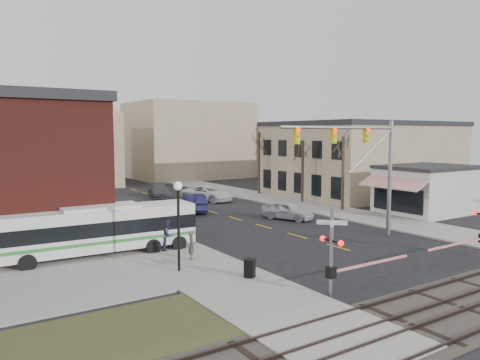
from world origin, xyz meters
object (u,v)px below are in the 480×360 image
traffic_signal_mast (363,155)px  rr_crossing_west (338,251)px  car_d (160,191)px  transit_bus (101,229)px  car_c (208,193)px  trash_bin (250,268)px  rr_crossing_east (479,224)px  car_b (193,203)px  pedestrian_near (192,246)px  street_lamp (178,208)px  car_a (288,211)px  pedestrian_far (167,235)px

traffic_signal_mast → rr_crossing_west: bearing=-142.7°
car_d → traffic_signal_mast: bearing=-69.0°
transit_bus → car_c: 22.88m
car_c → trash_bin: bearing=-136.1°
traffic_signal_mast → rr_crossing_east: (2.02, -6.93, -3.76)m
car_c → car_b: bearing=-151.5°
car_c → pedestrian_near: (-12.28, -20.10, 0.09)m
street_lamp → trash_bin: 4.69m
car_c → transit_bus: bearing=-156.1°
car_b → trash_bin: bearing=88.0°
traffic_signal_mast → pedestrian_near: traffic_signal_mast is taller
transit_bus → trash_bin: bearing=-60.3°
car_a → pedestrian_near: 14.47m
trash_bin → car_a: car_a is taller
transit_bus → car_a: size_ratio=2.53×
street_lamp → car_d: bearing=68.5°
pedestrian_near → pedestrian_far: bearing=27.7°
car_b → car_a: bearing=139.2°
transit_bus → traffic_signal_mast: bearing=-18.5°
pedestrian_far → rr_crossing_east: bearing=-87.5°
trash_bin → pedestrian_far: size_ratio=0.47×
traffic_signal_mast → rr_crossing_west: (-9.19, -7.00, -3.76)m
car_b → car_d: bearing=-78.8°
transit_bus → rr_crossing_east: (17.95, -12.28, 0.35)m
pedestrian_far → car_b: bearing=6.5°
rr_crossing_west → car_d: rr_crossing_west is taller
rr_crossing_west → transit_bus: bearing=118.7°
trash_bin → car_b: 20.56m
car_c → pedestrian_far: pedestrian_far is taller
rr_crossing_west → rr_crossing_east: same height
rr_crossing_west → pedestrian_near: 8.97m
car_a → car_c: 12.99m
car_a → car_d: size_ratio=0.86×
transit_bus → car_b: bearing=43.1°
rr_crossing_west → pedestrian_near: rr_crossing_west is taller
pedestrian_far → car_c: bearing=4.4°
traffic_signal_mast → rr_crossing_west: 12.15m
pedestrian_near → street_lamp: bearing=158.2°
rr_crossing_west → car_a: 18.38m
rr_crossing_west → car_a: size_ratio=1.28×
car_a → car_b: 9.12m
car_d → pedestrian_far: 24.46m
rr_crossing_east → street_lamp: size_ratio=1.22×
pedestrian_far → car_a: bearing=-30.9°
rr_crossing_west → trash_bin: (-1.99, 3.99, -1.40)m
trash_bin → car_b: car_b is taller
street_lamp → car_b: size_ratio=0.91×
car_b → car_c: car_b is taller
rr_crossing_east → car_c: (-1.80, 28.47, -1.16)m
street_lamp → car_a: (14.16, 8.72, -2.63)m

